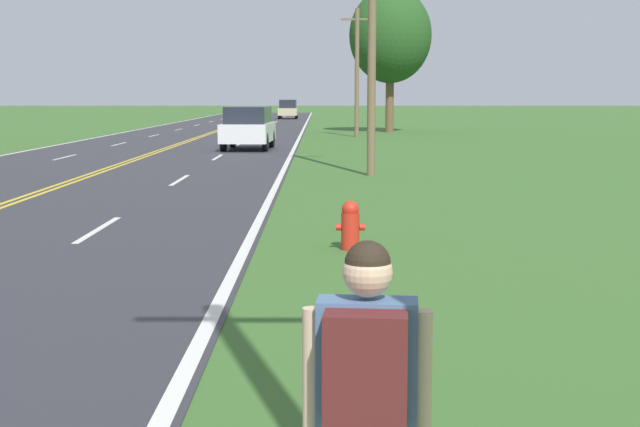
# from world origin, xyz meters

# --- Properties ---
(hitchhiker_person) EXTENTS (0.57, 0.43, 1.69)m
(hitchhiker_person) POSITION_xyz_m (6.88, 5.08, 1.03)
(hitchhiker_person) COLOR navy
(hitchhiker_person) RESTS_ON ground
(fire_hydrant) EXTENTS (0.43, 0.27, 0.75)m
(fire_hydrant) POSITION_xyz_m (7.13, 14.54, 0.38)
(fire_hydrant) COLOR red
(fire_hydrant) RESTS_ON ground
(utility_pole_far) EXTENTS (1.80, 0.24, 7.04)m
(utility_pole_far) POSITION_xyz_m (8.72, 51.07, 3.67)
(utility_pole_far) COLOR brown
(utility_pole_far) RESTS_ON ground
(tree_mid_treeline) EXTENTS (5.11, 5.11, 8.92)m
(tree_mid_treeline) POSITION_xyz_m (11.04, 57.46, 5.96)
(tree_mid_treeline) COLOR brown
(tree_mid_treeline) RESTS_ON ground
(car_white_suv_approaching) EXTENTS (2.12, 4.64, 1.83)m
(car_white_suv_approaching) POSITION_xyz_m (3.61, 39.50, 0.98)
(car_white_suv_approaching) COLOR black
(car_white_suv_approaching) RESTS_ON ground
(car_champagne_suv_mid_near) EXTENTS (1.87, 4.26, 1.87)m
(car_champagne_suv_mid_near) POSITION_xyz_m (3.54, 89.30, 0.99)
(car_champagne_suv_mid_near) COLOR black
(car_champagne_suv_mid_near) RESTS_ON ground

